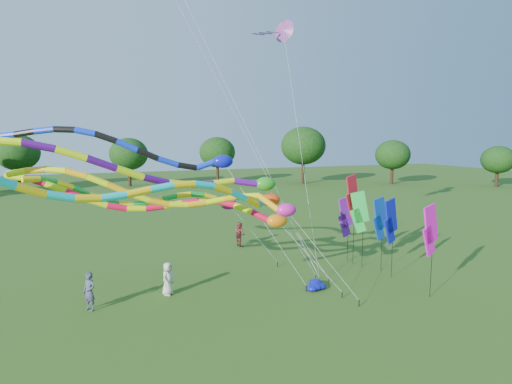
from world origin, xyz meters
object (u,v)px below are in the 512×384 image
object	(u,v)px
tube_kite_orange	(190,197)
person_a	(168,279)
person_b	(89,292)
person_c	(240,234)
tube_kite_red	(184,207)
blue_nylon_heap	(315,285)

from	to	relation	value
tube_kite_orange	person_a	world-z (taller)	tube_kite_orange
person_b	person_c	world-z (taller)	person_b
tube_kite_orange	tube_kite_red	bearing A→B (deg)	103.77
person_b	person_c	size ratio (longest dim) A/B	1.03
tube_kite_red	tube_kite_orange	xyz separation A→B (m)	(-0.04, -1.54, 0.66)
tube_kite_red	person_c	xyz separation A→B (m)	(5.70, 8.66, -3.63)
tube_kite_red	person_a	distance (m)	3.89
blue_nylon_heap	person_c	distance (m)	9.45
person_c	person_a	bearing A→B (deg)	126.12
tube_kite_orange	person_a	distance (m)	5.13
blue_nylon_heap	tube_kite_orange	bearing A→B (deg)	-172.99
blue_nylon_heap	person_a	xyz separation A→B (m)	(-7.07, 1.88, 0.62)
tube_kite_orange	person_b	xyz separation A→B (m)	(-4.13, 2.02, -4.27)
tube_kite_red	person_b	world-z (taller)	tube_kite_red
person_a	person_c	world-z (taller)	person_c
person_c	blue_nylon_heap	bearing A→B (deg)	170.69
tube_kite_red	person_b	distance (m)	5.54
person_a	person_b	size ratio (longest dim) A/B	0.93
tube_kite_red	person_a	size ratio (longest dim) A/B	8.77
tube_kite_red	tube_kite_orange	distance (m)	1.68
tube_kite_red	person_a	bearing A→B (deg)	137.22
tube_kite_orange	blue_nylon_heap	bearing A→B (deg)	22.39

